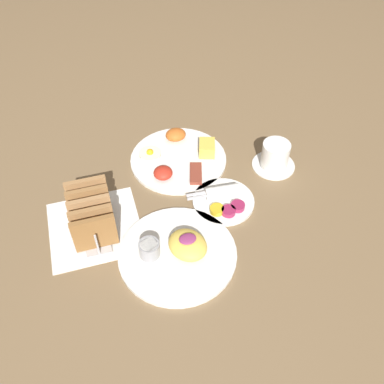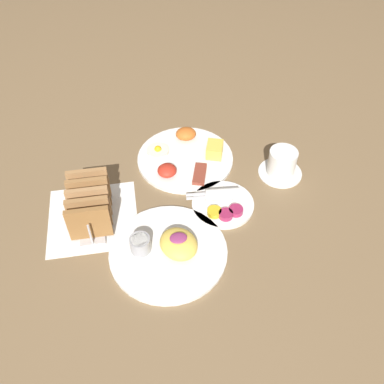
{
  "view_description": "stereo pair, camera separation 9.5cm",
  "coord_description": "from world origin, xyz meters",
  "px_view_note": "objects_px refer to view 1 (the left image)",
  "views": [
    {
      "loc": [
        -0.15,
        -0.68,
        0.83
      ],
      "look_at": [
        0.07,
        0.03,
        0.03
      ],
      "focal_mm": 40.0,
      "sensor_mm": 36.0,
      "label": 1
    },
    {
      "loc": [
        -0.05,
        -0.7,
        0.83
      ],
      "look_at": [
        0.07,
        0.03,
        0.03
      ],
      "focal_mm": 40.0,
      "sensor_mm": 36.0,
      "label": 2
    }
  ],
  "objects_px": {
    "plate_condiments": "(224,201)",
    "plate_foreground": "(178,251)",
    "toast_rack": "(91,214)",
    "coffee_cup": "(275,156)",
    "plate_breakfast": "(179,157)"
  },
  "relations": [
    {
      "from": "plate_condiments",
      "to": "plate_foreground",
      "type": "relative_size",
      "value": 0.62
    },
    {
      "from": "toast_rack",
      "to": "coffee_cup",
      "type": "height_order",
      "value": "toast_rack"
    },
    {
      "from": "toast_rack",
      "to": "plate_foreground",
      "type": "bearing_deg",
      "value": -37.77
    },
    {
      "from": "plate_foreground",
      "to": "toast_rack",
      "type": "xyz_separation_m",
      "value": [
        -0.18,
        0.14,
        0.04
      ]
    },
    {
      "from": "toast_rack",
      "to": "plate_condiments",
      "type": "bearing_deg",
      "value": -3.08
    },
    {
      "from": "plate_breakfast",
      "to": "plate_foreground",
      "type": "relative_size",
      "value": 0.98
    },
    {
      "from": "plate_foreground",
      "to": "coffee_cup",
      "type": "distance_m",
      "value": 0.4
    },
    {
      "from": "plate_foreground",
      "to": "plate_breakfast",
      "type": "bearing_deg",
      "value": 74.13
    },
    {
      "from": "coffee_cup",
      "to": "plate_condiments",
      "type": "bearing_deg",
      "value": -152.32
    },
    {
      "from": "plate_breakfast",
      "to": "toast_rack",
      "type": "relative_size",
      "value": 1.51
    },
    {
      "from": "plate_breakfast",
      "to": "plate_foreground",
      "type": "height_order",
      "value": "plate_foreground"
    },
    {
      "from": "plate_condiments",
      "to": "plate_foreground",
      "type": "height_order",
      "value": "plate_foreground"
    },
    {
      "from": "plate_condiments",
      "to": "toast_rack",
      "type": "height_order",
      "value": "toast_rack"
    },
    {
      "from": "plate_foreground",
      "to": "toast_rack",
      "type": "relative_size",
      "value": 1.54
    },
    {
      "from": "plate_breakfast",
      "to": "plate_condiments",
      "type": "distance_m",
      "value": 0.21
    }
  ]
}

